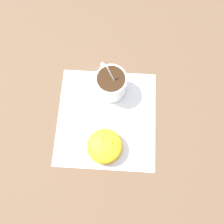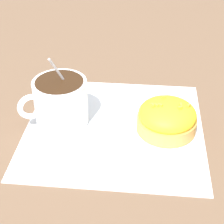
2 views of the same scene
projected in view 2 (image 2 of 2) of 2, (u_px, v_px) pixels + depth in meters
name	position (u px, v px, depth m)	size (l,w,h in m)	color
ground_plane	(114.00, 128.00, 0.61)	(3.00, 3.00, 0.00)	brown
paper_napkin	(114.00, 127.00, 0.61)	(0.31, 0.30, 0.00)	white
coffee_cup	(61.00, 99.00, 0.60)	(0.10, 0.09, 0.12)	white
frosted_pastry	(167.00, 118.00, 0.59)	(0.09, 0.09, 0.05)	#D19347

